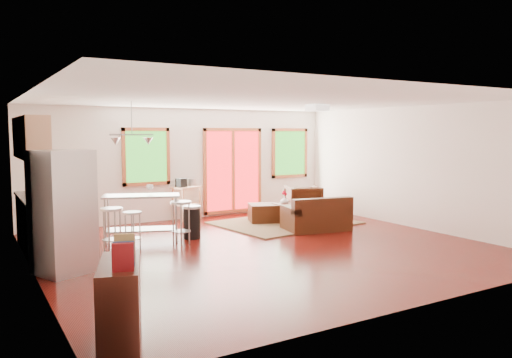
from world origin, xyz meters
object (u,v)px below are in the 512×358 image
coffee_table (300,206)px  kitchen_cart (186,191)px  ottoman (264,213)px  refrigerator (63,212)px  rug (285,223)px  loveseat (317,217)px  island (142,210)px  armchair (303,199)px

coffee_table → kitchen_cart: kitchen_cart is taller
ottoman → refrigerator: size_ratio=0.36×
ottoman → rug: bearing=-42.9°
loveseat → island: size_ratio=0.96×
kitchen_cart → island: bearing=-132.4°
loveseat → armchair: (0.84, 1.65, 0.13)m
coffee_table → rug: bearing=171.8°
coffee_table → ottoman: bearing=151.8°
armchair → kitchen_cart: kitchen_cart is taller
refrigerator → island: 2.18m
loveseat → ottoman: bearing=120.4°
rug → armchair: armchair is taller
refrigerator → island: size_ratio=1.19×
ottoman → island: size_ratio=0.42×
refrigerator → kitchen_cart: 4.56m
ottoman → kitchen_cart: 1.90m
coffee_table → kitchen_cart: (-2.10, 1.62, 0.30)m
island → kitchen_cart: size_ratio=1.52×
loveseat → armchair: armchair is taller
rug → armchair: bearing=34.2°
ottoman → coffee_table: bearing=-28.2°
coffee_table → island: 3.73m
armchair → ottoman: 1.38m
coffee_table → island: size_ratio=0.73×
refrigerator → coffee_table: bearing=-6.5°
rug → refrigerator: refrigerator is taller
ottoman → kitchen_cart: kitchen_cart is taller
armchair → ottoman: size_ratio=1.29×
refrigerator → kitchen_cart: (3.23, 3.21, -0.22)m
loveseat → refrigerator: bearing=-162.7°
kitchen_cart → rug: bearing=-42.0°
loveseat → armchair: 1.86m
rug → kitchen_cart: kitchen_cart is taller
ottoman → kitchen_cart: (-1.38, 1.23, 0.46)m
loveseat → kitchen_cart: kitchen_cart is taller
rug → coffee_table: size_ratio=2.62×
coffee_table → armchair: bearing=49.5°
armchair → rug: bearing=54.8°
kitchen_cart → coffee_table: bearing=-37.6°
loveseat → ottoman: loveseat is taller
kitchen_cart → loveseat: bearing=-53.9°
rug → kitchen_cart: (-1.74, 1.57, 0.66)m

